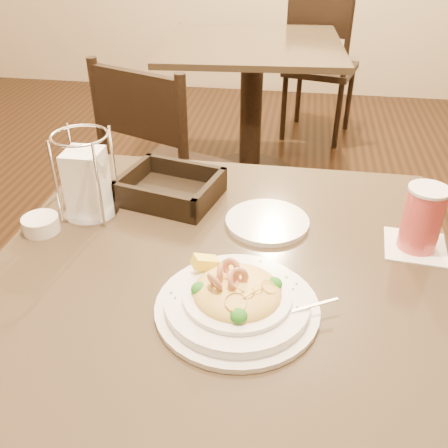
# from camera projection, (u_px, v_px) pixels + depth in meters

# --- Properties ---
(main_table) EXTENTS (0.90, 0.90, 0.77)m
(main_table) POSITION_uv_depth(u_px,v_px,m) (223.00, 352.00, 1.10)
(main_table) COLOR black
(main_table) RESTS_ON ground
(background_table) EXTENTS (0.97, 0.97, 0.77)m
(background_table) POSITION_uv_depth(u_px,v_px,m) (252.00, 89.00, 2.67)
(background_table) COLOR black
(background_table) RESTS_ON ground
(dining_chair_near) EXTENTS (0.55, 0.55, 0.93)m
(dining_chair_near) POSITION_uv_depth(u_px,v_px,m) (167.00, 172.00, 1.90)
(dining_chair_near) COLOR black
(dining_chair_near) RESTS_ON ground
(dining_chair_far) EXTENTS (0.51, 0.51, 0.93)m
(dining_chair_far) POSITION_uv_depth(u_px,v_px,m) (320.00, 64.00, 3.19)
(dining_chair_far) COLOR black
(dining_chair_far) RESTS_ON ground
(pasta_bowl) EXTENTS (0.31, 0.28, 0.09)m
(pasta_bowl) POSITION_uv_depth(u_px,v_px,m) (237.00, 298.00, 0.85)
(pasta_bowl) COLOR white
(pasta_bowl) RESTS_ON main_table
(drink_glass) EXTENTS (0.13, 0.13, 0.14)m
(drink_glass) POSITION_uv_depth(u_px,v_px,m) (422.00, 219.00, 0.98)
(drink_glass) COLOR white
(drink_glass) RESTS_ON main_table
(bread_basket) EXTENTS (0.25, 0.22, 0.06)m
(bread_basket) POSITION_uv_depth(u_px,v_px,m) (170.00, 190.00, 1.18)
(bread_basket) COLOR black
(bread_basket) RESTS_ON main_table
(napkin_caddy) EXTENTS (0.12, 0.12, 0.19)m
(napkin_caddy) POSITION_uv_depth(u_px,v_px,m) (87.00, 181.00, 1.08)
(napkin_caddy) COLOR silver
(napkin_caddy) RESTS_ON main_table
(side_plate) EXTENTS (0.20, 0.20, 0.01)m
(side_plate) POSITION_uv_depth(u_px,v_px,m) (267.00, 222.00, 1.09)
(side_plate) COLOR white
(side_plate) RESTS_ON main_table
(butter_ramekin) EXTENTS (0.09, 0.09, 0.03)m
(butter_ramekin) POSITION_uv_depth(u_px,v_px,m) (41.00, 224.00, 1.06)
(butter_ramekin) COLOR white
(butter_ramekin) RESTS_ON main_table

